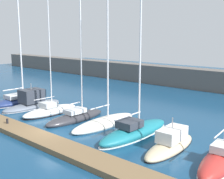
{
  "coord_description": "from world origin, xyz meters",
  "views": [
    {
      "loc": [
        19.51,
        -14.19,
        8.37
      ],
      "look_at": [
        1.75,
        5.8,
        3.29
      ],
      "focal_mm": 46.22,
      "sensor_mm": 36.0,
      "label": 1
    }
  ],
  "objects": [
    {
      "name": "sailboat_charcoal_fourth",
      "position": [
        -1.64,
        4.13,
        0.39
      ],
      "size": [
        2.01,
        7.19,
        15.35
      ],
      "rotation": [
        0.0,
        0.0,
        1.58
      ],
      "color": "#2D2D33",
      "rests_on": "ground_plane"
    },
    {
      "name": "sailboat_teal_sixth",
      "position": [
        5.54,
        4.41,
        0.46
      ],
      "size": [
        2.35,
        8.54,
        16.16
      ],
      "rotation": [
        0.0,
        0.0,
        1.56
      ],
      "color": "#19707F",
      "rests_on": "ground_plane"
    },
    {
      "name": "dock_bollard",
      "position": [
        -4.45,
        -1.64,
        0.63
      ],
      "size": [
        0.2,
        0.2,
        0.44
      ],
      "primitive_type": "cylinder",
      "color": "black",
      "rests_on": "dock_pier"
    },
    {
      "name": "ground_plane",
      "position": [
        0.0,
        0.0,
        0.0
      ],
      "size": [
        120.0,
        120.0,
        0.0
      ],
      "primitive_type": "plane",
      "color": "navy"
    },
    {
      "name": "dock_pier",
      "position": [
        0.0,
        -1.64,
        0.2
      ],
      "size": [
        30.99,
        2.16,
        0.41
      ],
      "primitive_type": "cube",
      "color": "brown",
      "rests_on": "ground_plane"
    },
    {
      "name": "motorboat_sand_seventh",
      "position": [
        9.27,
        3.9,
        0.35
      ],
      "size": [
        2.19,
        6.56,
        2.7
      ],
      "rotation": [
        0.0,
        0.0,
        1.61
      ],
      "color": "beige",
      "rests_on": "ground_plane"
    },
    {
      "name": "sailboat_ivory_fifth",
      "position": [
        1.66,
        4.85,
        0.28
      ],
      "size": [
        2.36,
        8.02,
        12.61
      ],
      "rotation": [
        0.0,
        0.0,
        1.58
      ],
      "color": "silver",
      "rests_on": "ground_plane"
    },
    {
      "name": "sailboat_red_eighth",
      "position": [
        13.09,
        3.9,
        0.36
      ],
      "size": [
        2.44,
        7.1,
        15.29
      ],
      "rotation": [
        0.0,
        0.0,
        1.64
      ],
      "color": "#B72D28",
      "rests_on": "ground_plane"
    },
    {
      "name": "sailboat_navy_nearest",
      "position": [
        -12.3,
        4.14,
        0.48
      ],
      "size": [
        2.74,
        7.84,
        16.91
      ],
      "rotation": [
        0.0,
        0.0,
        1.58
      ],
      "color": "navy",
      "rests_on": "ground_plane"
    },
    {
      "name": "breakwater_seawall",
      "position": [
        0.0,
        28.28,
        1.58
      ],
      "size": [
        108.0,
        2.97,
        3.16
      ],
      "primitive_type": "cube",
      "color": "#5B5651",
      "rests_on": "ground_plane"
    },
    {
      "name": "motorboat_slate_second",
      "position": [
        -9.22,
        4.13,
        0.58
      ],
      "size": [
        2.39,
        7.61,
        3.09
      ],
      "rotation": [
        0.0,
        0.0,
        1.58
      ],
      "color": "slate",
      "rests_on": "ground_plane"
    },
    {
      "name": "sailboat_white_third",
      "position": [
        -5.44,
        3.87,
        0.38
      ],
      "size": [
        2.25,
        6.77,
        13.56
      ],
      "rotation": [
        0.0,
        0.0,
        1.56
      ],
      "color": "white",
      "rests_on": "ground_plane"
    }
  ]
}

